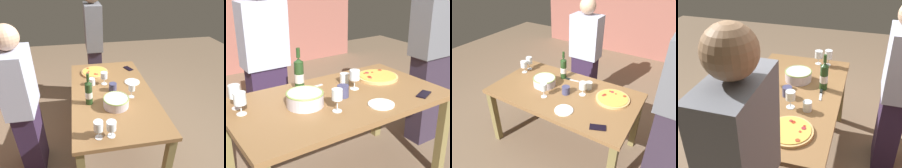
# 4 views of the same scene
# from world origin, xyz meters

# --- Properties ---
(ground_plane) EXTENTS (8.00, 8.00, 0.00)m
(ground_plane) POSITION_xyz_m (0.00, 0.00, 0.00)
(ground_plane) COLOR #7A634C
(dining_table) EXTENTS (1.60, 0.90, 0.75)m
(dining_table) POSITION_xyz_m (0.00, 0.00, 0.66)
(dining_table) COLOR olive
(dining_table) RESTS_ON ground
(pizza) EXTENTS (0.35, 0.35, 0.03)m
(pizza) POSITION_xyz_m (0.51, 0.15, 0.76)
(pizza) COLOR #E5AF6A
(pizza) RESTS_ON dining_table
(serving_bowl) EXTENTS (0.26, 0.26, 0.10)m
(serving_bowl) POSITION_xyz_m (-0.27, 0.01, 0.80)
(serving_bowl) COLOR silver
(serving_bowl) RESTS_ON dining_table
(wine_bottle) EXTENTS (0.07, 0.07, 0.34)m
(wine_bottle) POSITION_xyz_m (-0.17, 0.27, 0.88)
(wine_bottle) COLOR #23401C
(wine_bottle) RESTS_ON dining_table
(wine_glass_near_pizza) EXTENTS (0.08, 0.08, 0.15)m
(wine_glass_near_pizza) POSITION_xyz_m (0.20, 0.06, 0.86)
(wine_glass_near_pizza) COLOR white
(wine_glass_near_pizza) RESTS_ON dining_table
(wine_glass_by_bottle) EXTENTS (0.07, 0.07, 0.16)m
(wine_glass_by_bottle) POSITION_xyz_m (-0.13, -0.19, 0.86)
(wine_glass_by_bottle) COLOR white
(wine_glass_by_bottle) RESTS_ON dining_table
(wine_glass_far_left) EXTENTS (0.08, 0.08, 0.15)m
(wine_glass_far_left) POSITION_xyz_m (-0.67, 0.12, 0.86)
(wine_glass_far_left) COLOR white
(wine_glass_far_left) RESTS_ON dining_table
(wine_glass_far_right) EXTENTS (0.08, 0.08, 0.17)m
(wine_glass_far_right) POSITION_xyz_m (-0.67, 0.23, 0.87)
(wine_glass_far_right) COLOR white
(wine_glass_far_right) RESTS_ON dining_table
(cup_amber) EXTENTS (0.07, 0.07, 0.08)m
(cup_amber) POSITION_xyz_m (0.20, 0.20, 0.79)
(cup_amber) COLOR white
(cup_amber) RESTS_ON dining_table
(cup_ceramic) EXTENTS (0.09, 0.09, 0.09)m
(cup_ceramic) POSITION_xyz_m (0.03, -0.02, 0.79)
(cup_ceramic) COLOR #404167
(cup_ceramic) RESTS_ON dining_table
(side_plate) EXTENTS (0.19, 0.19, 0.01)m
(side_plate) POSITION_xyz_m (0.17, -0.28, 0.76)
(side_plate) COLOR white
(side_plate) RESTS_ON dining_table
(cell_phone) EXTENTS (0.16, 0.12, 0.01)m
(cell_phone) POSITION_xyz_m (0.55, -0.33, 0.76)
(cell_phone) COLOR black
(cell_phone) RESTS_ON dining_table
(pizza_knife) EXTENTS (0.17, 0.04, 0.02)m
(pizza_knife) POSITION_xyz_m (-0.07, 0.27, 0.76)
(pizza_knife) COLOR silver
(pizza_knife) RESTS_ON dining_table
(person_guest_left) EXTENTS (0.40, 0.24, 1.59)m
(person_guest_left) POSITION_xyz_m (-0.20, 0.90, 0.80)
(person_guest_left) COLOR #2F1F3B
(person_guest_left) RESTS_ON ground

